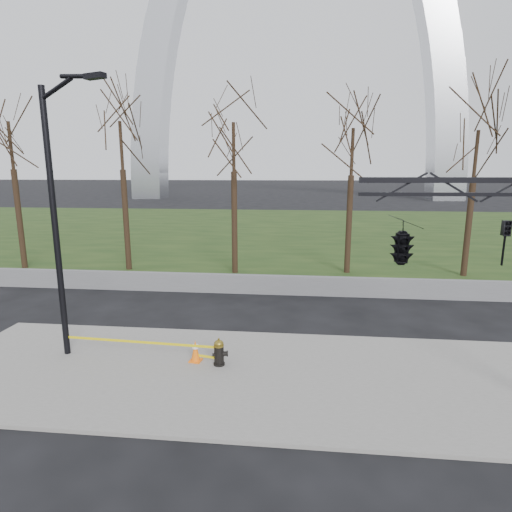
# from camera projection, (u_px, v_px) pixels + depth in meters

# --- Properties ---
(ground) EXTENTS (500.00, 500.00, 0.00)m
(ground) POSITION_uv_depth(u_px,v_px,m) (245.00, 376.00, 11.66)
(ground) COLOR black
(ground) RESTS_ON ground
(sidewalk) EXTENTS (18.00, 6.00, 0.10)m
(sidewalk) POSITION_uv_depth(u_px,v_px,m) (245.00, 374.00, 11.65)
(sidewalk) COLOR slate
(sidewalk) RESTS_ON ground
(grass_strip) EXTENTS (120.00, 40.00, 0.06)m
(grass_strip) POSITION_uv_depth(u_px,v_px,m) (284.00, 229.00, 40.88)
(grass_strip) COLOR black
(grass_strip) RESTS_ON ground
(guardrail) EXTENTS (60.00, 0.30, 0.90)m
(guardrail) POSITION_uv_depth(u_px,v_px,m) (267.00, 285.00, 19.36)
(guardrail) COLOR #59595B
(guardrail) RESTS_ON ground
(gateway_arch) EXTENTS (66.00, 6.00, 65.00)m
(gateway_arch) POSITION_uv_depth(u_px,v_px,m) (295.00, 27.00, 78.12)
(gateway_arch) COLOR silver
(gateway_arch) RESTS_ON ground
(tree_row) EXTENTS (60.66, 4.00, 9.00)m
(tree_row) POSITION_uv_depth(u_px,v_px,m) (412.00, 194.00, 21.70)
(tree_row) COLOR black
(tree_row) RESTS_ON ground
(fire_hydrant) EXTENTS (0.51, 0.33, 0.82)m
(fire_hydrant) POSITION_uv_depth(u_px,v_px,m) (219.00, 353.00, 12.05)
(fire_hydrant) COLOR black
(fire_hydrant) RESTS_ON sidewalk
(traffic_cone) EXTENTS (0.38, 0.38, 0.66)m
(traffic_cone) POSITION_uv_depth(u_px,v_px,m) (195.00, 351.00, 12.29)
(traffic_cone) COLOR orange
(traffic_cone) RESTS_ON sidewalk
(street_light) EXTENTS (2.30, 0.95, 8.21)m
(street_light) POSITION_uv_depth(u_px,v_px,m) (59.00, 206.00, 11.87)
(street_light) COLOR black
(street_light) RESTS_ON ground
(traffic_signal_mast) EXTENTS (5.10, 2.51, 6.00)m
(traffic_signal_mast) POSITION_uv_depth(u_px,v_px,m) (437.00, 243.00, 9.02)
(traffic_signal_mast) COLOR black
(traffic_signal_mast) RESTS_ON ground
(caution_tape) EXTENTS (4.88, 0.29, 0.42)m
(caution_tape) POSITION_uv_depth(u_px,v_px,m) (149.00, 344.00, 12.38)
(caution_tape) COLOR #DAC50B
(caution_tape) RESTS_ON ground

